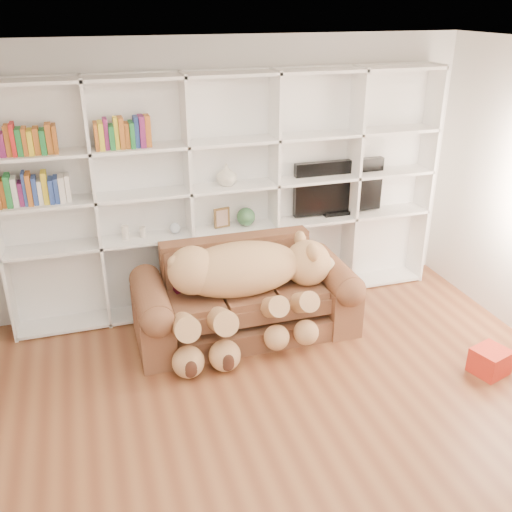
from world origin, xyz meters
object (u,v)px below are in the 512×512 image
object	(u,v)px
gift_box	(490,361)
tv	(338,188)
teddy_bear	(244,282)
sofa	(245,301)

from	to	relation	value
gift_box	tv	xyz separation A→B (m)	(-0.61, 1.95, 1.04)
teddy_bear	gift_box	distance (m)	2.27
teddy_bear	tv	xyz separation A→B (m)	(1.29, 0.83, 0.53)
teddy_bear	tv	distance (m)	1.63
teddy_bear	tv	world-z (taller)	tv
sofa	teddy_bear	bearing A→B (deg)	-107.32
sofa	gift_box	distance (m)	2.27
teddy_bear	sofa	bearing A→B (deg)	63.89
sofa	teddy_bear	world-z (taller)	teddy_bear
teddy_bear	gift_box	world-z (taller)	teddy_bear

